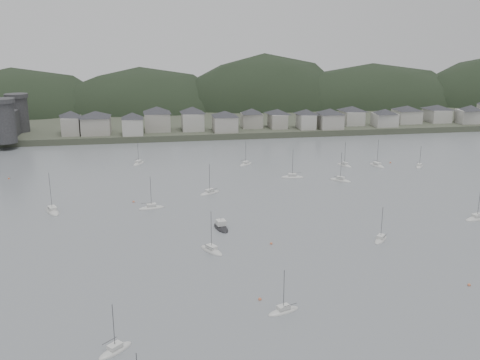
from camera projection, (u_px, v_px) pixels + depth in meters
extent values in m
plane|color=slate|center=(307.00, 315.00, 101.89)|extent=(900.00, 900.00, 0.00)
cube|color=#383D2D|center=(188.00, 104.00, 381.63)|extent=(900.00, 250.00, 3.00)
ellipsoid|color=black|center=(18.00, 131.00, 344.76)|extent=(138.98, 92.48, 81.13)
ellipsoid|color=black|center=(142.00, 127.00, 358.41)|extent=(132.08, 90.41, 79.74)
ellipsoid|color=black|center=(264.00, 127.00, 372.73)|extent=(133.88, 88.37, 101.41)
ellipsoid|color=black|center=(369.00, 122.00, 379.61)|extent=(165.81, 81.78, 82.55)
cylinder|color=#2E2E31|center=(4.00, 123.00, 241.31)|extent=(10.00, 10.00, 18.00)
cylinder|color=#2E2E31|center=(18.00, 115.00, 268.04)|extent=(10.00, 10.00, 17.00)
cube|color=#2E2E31|center=(12.00, 124.00, 255.41)|extent=(3.50, 30.00, 12.00)
cube|color=#9E9B90|center=(72.00, 126.00, 262.13)|extent=(8.34, 12.91, 8.59)
pyramid|color=#2A2A2F|center=(71.00, 114.00, 260.58)|extent=(15.78, 15.78, 3.01)
cube|color=#9E9B90|center=(96.00, 125.00, 263.46)|extent=(13.68, 13.35, 8.36)
pyramid|color=#2A2A2F|center=(95.00, 114.00, 261.95)|extent=(20.07, 20.07, 2.93)
cube|color=#B3B0A8|center=(133.00, 127.00, 261.36)|extent=(9.78, 10.20, 8.08)
pyramid|color=#2A2A2F|center=(132.00, 115.00, 259.90)|extent=(14.83, 14.83, 2.83)
cube|color=#9E9B90|center=(157.00, 122.00, 272.33)|extent=(12.59, 13.33, 9.09)
pyramid|color=#2A2A2F|center=(157.00, 110.00, 270.69)|extent=(19.24, 19.24, 3.18)
cube|color=#B3B0A8|center=(193.00, 121.00, 273.79)|extent=(10.74, 12.17, 8.87)
pyramid|color=#2A2A2F|center=(192.00, 110.00, 272.19)|extent=(17.01, 17.01, 3.10)
cube|color=#9E9B90|center=(225.00, 124.00, 270.27)|extent=(11.63, 12.09, 7.69)
pyramid|color=#2A2A2F|center=(225.00, 113.00, 268.88)|extent=(17.61, 17.61, 2.69)
cube|color=#9E9B90|center=(252.00, 120.00, 281.03)|extent=(10.37, 9.35, 7.44)
pyramid|color=#2A2A2F|center=(252.00, 111.00, 279.69)|extent=(14.65, 14.65, 2.60)
cube|color=#9E9B90|center=(278.00, 121.00, 280.96)|extent=(8.24, 12.20, 7.22)
pyramid|color=#2A2A2F|center=(278.00, 111.00, 279.66)|extent=(15.17, 15.17, 2.53)
cube|color=#B3B0A8|center=(306.00, 121.00, 278.21)|extent=(8.06, 10.91, 7.46)
pyramid|color=#2A2A2F|center=(306.00, 112.00, 276.86)|extent=(14.08, 14.08, 2.61)
cube|color=#9E9B90|center=(330.00, 121.00, 278.78)|extent=(11.73, 11.78, 7.66)
pyramid|color=#2A2A2F|center=(330.00, 111.00, 277.40)|extent=(17.46, 17.46, 2.68)
cube|color=#B3B0A8|center=(352.00, 118.00, 290.76)|extent=(10.19, 13.02, 7.33)
pyramid|color=#2A2A2F|center=(352.00, 108.00, 289.43)|extent=(17.23, 17.23, 2.57)
cube|color=#B3B0A8|center=(385.00, 120.00, 284.85)|extent=(11.70, 9.81, 6.88)
pyramid|color=#2A2A2F|center=(385.00, 111.00, 283.61)|extent=(15.97, 15.97, 2.41)
cube|color=#B3B0A8|center=(407.00, 116.00, 295.98)|extent=(12.83, 12.48, 7.00)
pyramid|color=#2A2A2F|center=(407.00, 108.00, 294.72)|extent=(18.79, 18.79, 2.45)
cube|color=#B3B0A8|center=(437.00, 115.00, 299.47)|extent=(11.07, 13.50, 6.97)
pyramid|color=#2A2A2F|center=(438.00, 107.00, 298.21)|extent=(18.25, 18.25, 2.44)
cube|color=#B3B0A8|center=(470.00, 116.00, 294.60)|extent=(13.75, 9.12, 7.34)
pyramid|color=#2A2A2F|center=(471.00, 107.00, 293.27)|extent=(16.97, 16.97, 2.57)
ellipsoid|color=beige|center=(381.00, 240.00, 138.21)|extent=(6.31, 6.76, 1.40)
cube|color=silver|center=(381.00, 236.00, 137.94)|extent=(2.78, 2.86, 0.70)
cylinder|color=#3F3F42|center=(382.00, 223.00, 136.99)|extent=(0.12, 0.12, 8.77)
cylinder|color=#3F3F42|center=(386.00, 235.00, 137.03)|extent=(2.16, 2.44, 0.10)
ellipsoid|color=beige|center=(115.00, 351.00, 90.24)|extent=(6.52, 6.22, 1.37)
cube|color=silver|center=(115.00, 346.00, 89.98)|extent=(2.78, 2.72, 0.70)
cylinder|color=#3F3F42|center=(114.00, 328.00, 89.06)|extent=(0.12, 0.12, 8.54)
cylinder|color=#3F3F42|center=(110.00, 341.00, 90.47)|extent=(2.34, 2.15, 0.10)
ellipsoid|color=beige|center=(139.00, 164.00, 217.43)|extent=(5.78, 8.03, 1.55)
cube|color=silver|center=(139.00, 161.00, 217.14)|extent=(2.77, 3.20, 0.70)
cylinder|color=#3F3F42|center=(138.00, 152.00, 216.09)|extent=(0.12, 0.12, 9.69)
cylinder|color=#3F3F42|center=(137.00, 159.00, 218.06)|extent=(1.70, 3.14, 0.10)
ellipsoid|color=beige|center=(292.00, 177.00, 197.09)|extent=(8.68, 4.12, 1.67)
cube|color=silver|center=(292.00, 174.00, 196.79)|extent=(3.20, 2.33, 0.70)
cylinder|color=#3F3F42|center=(293.00, 163.00, 195.66)|extent=(0.12, 0.12, 10.42)
cylinder|color=#3F3F42|center=(296.00, 173.00, 197.14)|extent=(3.71, 0.77, 0.10)
ellipsoid|color=beige|center=(340.00, 181.00, 192.89)|extent=(7.66, 7.57, 1.63)
cube|color=silver|center=(340.00, 178.00, 192.59)|extent=(3.30, 3.28, 0.70)
cylinder|color=#3F3F42|center=(341.00, 166.00, 191.49)|extent=(0.12, 0.12, 10.20)
cylinder|color=#3F3F42|center=(339.00, 177.00, 191.30)|extent=(2.70, 2.64, 0.10)
ellipsoid|color=beige|center=(419.00, 167.00, 212.54)|extent=(5.81, 6.28, 1.30)
cube|color=silver|center=(420.00, 164.00, 212.29)|extent=(2.57, 2.66, 0.70)
cylinder|color=#3F3F42|center=(420.00, 156.00, 211.42)|extent=(0.12, 0.12, 8.12)
cylinder|color=#3F3F42|center=(417.00, 163.00, 212.86)|extent=(1.98, 2.28, 0.10)
ellipsoid|color=beige|center=(344.00, 166.00, 214.18)|extent=(5.25, 7.96, 1.52)
cube|color=silver|center=(345.00, 163.00, 213.90)|extent=(2.59, 3.11, 0.70)
cylinder|color=#3F3F42|center=(345.00, 154.00, 212.87)|extent=(0.12, 0.12, 9.52)
cylinder|color=#3F3F42|center=(344.00, 163.00, 212.47)|extent=(1.45, 3.19, 0.10)
ellipsoid|color=beige|center=(283.00, 312.00, 102.87)|extent=(7.16, 4.39, 1.37)
cube|color=silver|center=(283.00, 307.00, 102.61)|extent=(2.76, 2.23, 0.70)
cylinder|color=#3F3F42|center=(284.00, 291.00, 101.69)|extent=(0.12, 0.12, 8.53)
cylinder|color=#3F3F42|center=(290.00, 305.00, 102.25)|extent=(2.92, 1.15, 0.10)
ellipsoid|color=beige|center=(246.00, 165.00, 216.13)|extent=(7.13, 6.85, 1.50)
cube|color=silver|center=(246.00, 162.00, 215.84)|extent=(3.04, 2.99, 0.70)
cylinder|color=#3F3F42|center=(246.00, 153.00, 214.83)|extent=(0.12, 0.12, 9.37)
cylinder|color=#3F3F42|center=(243.00, 160.00, 216.41)|extent=(2.54, 2.37, 0.10)
ellipsoid|color=beige|center=(152.00, 208.00, 162.89)|extent=(8.17, 3.77, 1.57)
cube|color=silver|center=(151.00, 205.00, 162.60)|extent=(3.00, 2.16, 0.70)
cylinder|color=#3F3F42|center=(151.00, 192.00, 161.53)|extent=(0.12, 0.12, 9.83)
cylinder|color=#3F3F42|center=(147.00, 203.00, 162.44)|extent=(3.51, 0.68, 0.10)
ellipsoid|color=beige|center=(210.00, 193.00, 177.78)|extent=(8.05, 6.22, 1.57)
cube|color=silver|center=(210.00, 190.00, 177.49)|extent=(3.25, 2.91, 0.70)
cylinder|color=#3F3F42|center=(210.00, 179.00, 176.42)|extent=(0.12, 0.12, 9.84)
cylinder|color=#3F3F42|center=(214.00, 189.00, 176.84)|extent=(3.09, 1.91, 0.10)
ellipsoid|color=beige|center=(377.00, 166.00, 214.04)|extent=(5.00, 8.90, 1.70)
cube|color=silver|center=(377.00, 163.00, 213.73)|extent=(2.63, 3.37, 0.70)
cylinder|color=#3F3F42|center=(378.00, 153.00, 212.58)|extent=(0.12, 0.12, 10.60)
cylinder|color=#3F3F42|center=(377.00, 161.00, 215.04)|extent=(1.17, 3.69, 0.10)
ellipsoid|color=beige|center=(477.00, 219.00, 153.62)|extent=(9.03, 5.00, 1.72)
cube|color=silver|center=(477.00, 215.00, 153.31)|extent=(3.41, 2.64, 0.70)
cylinder|color=#3F3F42|center=(479.00, 201.00, 152.15)|extent=(0.12, 0.12, 10.75)
ellipsoid|color=beige|center=(52.00, 212.00, 159.83)|extent=(6.57, 9.92, 1.90)
cube|color=silver|center=(52.00, 208.00, 159.50)|extent=(3.24, 3.88, 0.70)
cylinder|color=#3F3F42|center=(51.00, 192.00, 158.21)|extent=(0.12, 0.12, 11.87)
cylinder|color=#3F3F42|center=(49.00, 208.00, 157.75)|extent=(1.80, 3.96, 0.10)
ellipsoid|color=beige|center=(212.00, 251.00, 131.30)|extent=(6.23, 8.31, 1.62)
cube|color=silver|center=(212.00, 247.00, 131.00)|extent=(2.94, 3.34, 0.70)
cylinder|color=#3F3F42|center=(211.00, 231.00, 129.91)|extent=(0.12, 0.12, 10.10)
cylinder|color=#3F3F42|center=(209.00, 247.00, 129.54)|extent=(1.88, 3.21, 0.10)
ellipsoid|color=black|center=(221.00, 228.00, 146.55)|extent=(4.50, 8.91, 1.87)
cube|color=silver|center=(221.00, 223.00, 146.13)|extent=(2.79, 2.93, 1.40)
cylinder|color=#3F3F42|center=(221.00, 219.00, 145.89)|extent=(0.10, 0.10, 1.20)
sphere|color=#CE6B44|center=(9.00, 179.00, 195.22)|extent=(0.70, 0.70, 0.70)
sphere|color=#CE6B44|center=(271.00, 244.00, 135.58)|extent=(0.70, 0.70, 0.70)
sphere|color=#CE6B44|center=(260.00, 299.00, 107.46)|extent=(0.70, 0.70, 0.70)
sphere|color=#CE6B44|center=(134.00, 202.00, 168.77)|extent=(0.70, 0.70, 0.70)
sphere|color=#CE6B44|center=(469.00, 285.00, 113.45)|extent=(0.70, 0.70, 0.70)
sphere|color=#CE6B44|center=(390.00, 163.00, 218.93)|extent=(0.70, 0.70, 0.70)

